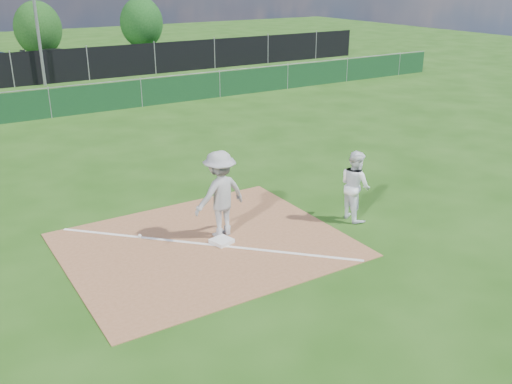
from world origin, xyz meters
TOP-DOWN VIEW (x-y plane):
  - ground at (0.00, 10.00)m, footprint 90.00×90.00m
  - infield_dirt at (0.00, 1.00)m, footprint 6.00×5.00m
  - foul_line at (0.00, 1.00)m, footprint 5.01×5.01m
  - green_fence at (0.00, 15.00)m, footprint 44.00×0.05m
  - black_fence at (0.00, 23.00)m, footprint 46.00×0.04m
  - light_pole at (1.50, 22.70)m, footprint 0.16×0.16m
  - first_base at (0.35, 0.87)m, footprint 0.51×0.51m
  - play_at_first at (0.54, 1.26)m, footprint 2.78×0.93m
  - runner at (3.79, 0.39)m, footprint 0.76×0.92m
  - car_mid at (0.16, 27.48)m, footprint 4.36×2.57m
  - car_right at (3.52, 27.17)m, footprint 4.81×2.67m
  - tree_mid at (3.83, 33.90)m, footprint 3.26×3.26m
  - tree_right at (11.66, 34.28)m, footprint 3.29×3.29m

SIDE VIEW (x-z plane):
  - ground at x=0.00m, z-range 0.00..0.00m
  - infield_dirt at x=0.00m, z-range 0.00..0.02m
  - foul_line at x=0.00m, z-range 0.02..0.03m
  - first_base at x=0.35m, z-range 0.02..0.11m
  - green_fence at x=0.00m, z-range 0.00..1.20m
  - car_right at x=3.52m, z-range 0.01..1.33m
  - car_mid at x=0.16m, z-range 0.01..1.37m
  - runner at x=3.79m, z-range 0.00..1.74m
  - black_fence at x=0.00m, z-range 0.00..1.80m
  - play_at_first at x=0.54m, z-range 0.02..2.04m
  - tree_mid at x=3.83m, z-range 0.06..3.92m
  - tree_right at x=11.66m, z-range 0.06..3.96m
  - light_pole at x=1.50m, z-range 0.00..8.00m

